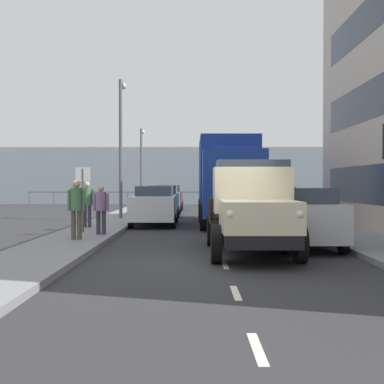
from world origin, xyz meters
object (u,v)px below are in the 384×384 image
car_silver_kerbside_near (303,217)px  lamp_post_far (142,159)px  pedestrian_couple_b (87,200)px  truck_vintage_cream (251,209)px  lamp_post_promenade (121,136)px  car_maroon_oppositeside_2 (169,197)px  car_red_kerbside_1 (271,207)px  street_sign (83,188)px  lorry_cargo_blue (228,178)px  car_white_oppositeside_0 (155,205)px  car_teal_oppositeside_1 (163,200)px  pedestrian_with_bag (101,206)px  pedestrian_by_lamp (76,204)px

car_silver_kerbside_near → lamp_post_far: lamp_post_far is taller
pedestrian_couple_b → truck_vintage_cream: bearing=131.8°
pedestrian_couple_b → lamp_post_promenade: (-0.57, -5.08, 2.95)m
car_maroon_oppositeside_2 → lamp_post_far: (2.10, -2.61, 2.68)m
car_red_kerbside_1 → street_sign: size_ratio=1.77×
lorry_cargo_blue → lamp_post_promenade: size_ratio=1.22×
lorry_cargo_blue → pedestrian_couple_b: (5.64, 2.99, -0.89)m
car_white_oppositeside_0 → street_sign: size_ratio=1.92×
car_red_kerbside_1 → car_silver_kerbside_near: bearing=90.0°
car_teal_oppositeside_1 → pedestrian_couple_b: size_ratio=2.62×
pedestrian_with_bag → street_sign: bearing=-44.2°
truck_vintage_cream → lamp_post_far: bearing=-77.2°
pedestrian_with_bag → pedestrian_couple_b: 2.84m
lamp_post_far → car_teal_oppositeside_1: bearing=104.2°
pedestrian_couple_b → lamp_post_far: bearing=-91.0°
lorry_cargo_blue → car_teal_oppositeside_1: size_ratio=1.78×
street_sign → pedestrian_with_bag: bearing=135.8°
street_sign → pedestrian_couple_b: bearing=-81.8°
truck_vintage_cream → car_maroon_oppositeside_2: truck_vintage_cream is taller
car_silver_kerbside_near → pedestrian_by_lamp: pedestrian_by_lamp is taller
car_maroon_oppositeside_2 → lamp_post_promenade: 9.99m
car_white_oppositeside_0 → lamp_post_promenade: size_ratio=0.64×
car_red_kerbside_1 → pedestrian_by_lamp: pedestrian_by_lamp is taller
car_white_oppositeside_0 → car_maroon_oppositeside_2: bearing=-90.0°
truck_vintage_cream → street_sign: truck_vintage_cream is taller
car_white_oppositeside_0 → lamp_post_far: bearing=-81.7°
pedestrian_with_bag → lamp_post_far: bearing=-87.9°
car_silver_kerbside_near → street_sign: 7.61m
lorry_cargo_blue → pedestrian_with_bag: lorry_cargo_blue is taller
car_white_oppositeside_0 → pedestrian_couple_b: (2.41, 2.52, 0.29)m
street_sign → lorry_cargo_blue: bearing=-137.6°
truck_vintage_cream → car_maroon_oppositeside_2: bearing=-81.2°
car_silver_kerbside_near → car_red_kerbside_1: size_ratio=0.97×
car_silver_kerbside_near → lamp_post_far: size_ratio=0.68×
car_red_kerbside_1 → pedestrian_with_bag: bearing=29.3°
lorry_cargo_blue → street_sign: 7.28m
car_silver_kerbside_near → pedestrian_by_lamp: (6.63, -0.79, 0.32)m
car_white_oppositeside_0 → car_teal_oppositeside_1: bearing=-90.0°
truck_vintage_cream → pedestrian_with_bag: bearing=-38.4°
car_white_oppositeside_0 → pedestrian_by_lamp: (1.84, 6.65, 0.32)m
car_teal_oppositeside_1 → lamp_post_far: (2.10, -8.31, 2.68)m
pedestrian_by_lamp → lamp_post_promenade: bearing=-89.9°
car_red_kerbside_1 → street_sign: street_sign is taller
lorry_cargo_blue → pedestrian_with_bag: 7.35m
pedestrian_by_lamp → street_sign: 2.30m
car_white_oppositeside_0 → car_red_kerbside_1: bearing=160.5°
pedestrian_by_lamp → lamp_post_promenade: lamp_post_promenade is taller
truck_vintage_cream → car_maroon_oppositeside_2: 20.85m
truck_vintage_cream → lamp_post_far: (5.28, -23.21, 2.40)m
car_maroon_oppositeside_2 → pedestrian_couple_b: pedestrian_couple_b is taller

